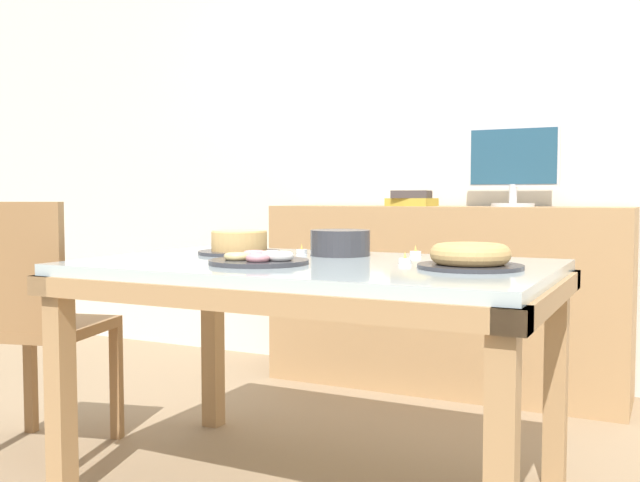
% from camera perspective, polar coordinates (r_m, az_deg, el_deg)
% --- Properties ---
extents(wall_back, '(8.00, 0.10, 2.60)m').
position_cam_1_polar(wall_back, '(3.88, 11.23, 8.54)').
color(wall_back, silver).
rests_on(wall_back, ground).
extents(dining_table, '(1.50, 0.95, 0.75)m').
position_cam_1_polar(dining_table, '(2.28, -0.42, -3.97)').
color(dining_table, silver).
rests_on(dining_table, ground).
extents(chair, '(0.51, 0.51, 0.94)m').
position_cam_1_polar(chair, '(2.79, -22.09, -5.63)').
color(chair, olive).
rests_on(chair, ground).
extents(sideboard, '(1.75, 0.44, 0.91)m').
position_cam_1_polar(sideboard, '(3.61, 9.81, -4.49)').
color(sideboard, tan).
rests_on(sideboard, ground).
extents(computer_monitor, '(0.42, 0.20, 0.38)m').
position_cam_1_polar(computer_monitor, '(3.50, 15.21, 5.77)').
color(computer_monitor, silver).
rests_on(computer_monitor, sideboard).
extents(book_stack, '(0.25, 0.19, 0.08)m').
position_cam_1_polar(book_stack, '(3.63, 7.34, 3.38)').
color(book_stack, '#B29933').
rests_on(book_stack, sideboard).
extents(cake_chocolate_round, '(0.30, 0.30, 0.09)m').
position_cam_1_polar(cake_chocolate_round, '(2.58, -6.47, -0.22)').
color(cake_chocolate_round, '#333338').
rests_on(cake_chocolate_round, dining_table).
extents(cake_golden_bundt, '(0.30, 0.30, 0.07)m').
position_cam_1_polar(cake_golden_bundt, '(2.09, 11.94, -1.27)').
color(cake_golden_bundt, '#333338').
rests_on(cake_golden_bundt, dining_table).
extents(pastry_platter, '(0.31, 0.31, 0.04)m').
position_cam_1_polar(pastry_platter, '(2.19, -4.85, -1.51)').
color(pastry_platter, '#333338').
rests_on(pastry_platter, dining_table).
extents(plate_stack, '(0.21, 0.21, 0.09)m').
position_cam_1_polar(plate_stack, '(2.51, 1.63, -0.14)').
color(plate_stack, '#333338').
rests_on(plate_stack, dining_table).
extents(tealight_left_edge, '(0.04, 0.04, 0.04)m').
position_cam_1_polar(tealight_left_edge, '(2.23, 6.81, -1.52)').
color(tealight_left_edge, silver).
rests_on(tealight_left_edge, dining_table).
extents(tealight_centre, '(0.04, 0.04, 0.04)m').
position_cam_1_polar(tealight_centre, '(2.52, 7.65, -0.95)').
color(tealight_centre, silver).
rests_on(tealight_centre, dining_table).
extents(tealight_near_cakes, '(0.04, 0.04, 0.04)m').
position_cam_1_polar(tealight_near_cakes, '(2.59, -1.48, -0.80)').
color(tealight_near_cakes, silver).
rests_on(tealight_near_cakes, dining_table).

